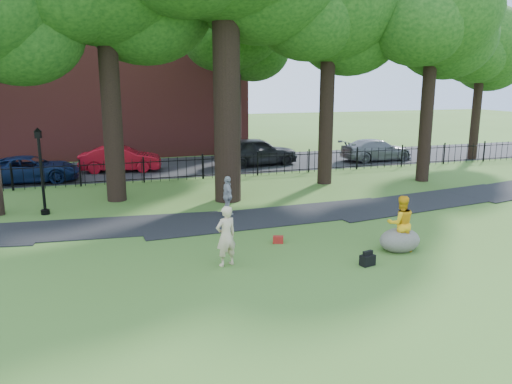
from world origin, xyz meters
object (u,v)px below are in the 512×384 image
object	(u,v)px
red_sedan	(121,159)
man	(401,223)
boulder	(400,238)
lamppost	(42,173)
woman	(226,236)

from	to	relation	value
red_sedan	man	bearing A→B (deg)	-146.68
boulder	lamppost	distance (m)	13.12
woman	lamppost	bearing A→B (deg)	-72.17
lamppost	red_sedan	bearing A→B (deg)	81.40
lamppost	man	bearing A→B (deg)	-23.96
woman	red_sedan	distance (m)	15.99
woman	red_sedan	bearing A→B (deg)	-100.62
boulder	red_sedan	size ratio (longest dim) A/B	0.29
woman	red_sedan	size ratio (longest dim) A/B	0.39
red_sedan	boulder	bearing A→B (deg)	-146.61
boulder	woman	bearing A→B (deg)	175.42
lamppost	woman	bearing A→B (deg)	-42.06
man	boulder	bearing A→B (deg)	-121.70
lamppost	red_sedan	xyz separation A→B (m)	(3.33, 8.50, -0.90)
boulder	red_sedan	distance (m)	17.80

